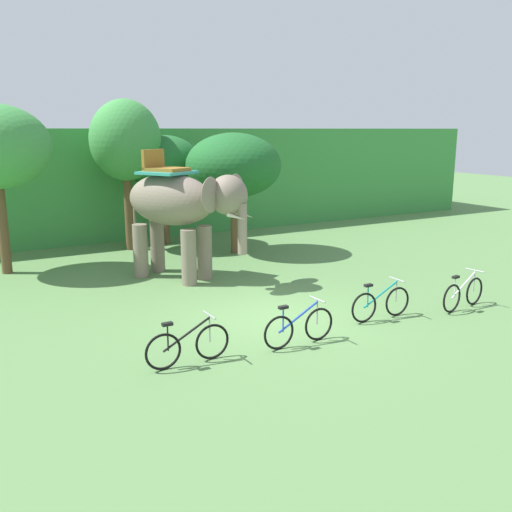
{
  "coord_description": "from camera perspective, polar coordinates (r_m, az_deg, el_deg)",
  "views": [
    {
      "loc": [
        -6.62,
        -10.73,
        4.35
      ],
      "look_at": [
        -0.03,
        1.0,
        1.3
      ],
      "focal_mm": 39.31,
      "sensor_mm": 36.0,
      "label": 1
    }
  ],
  "objects": [
    {
      "name": "bike_white",
      "position": [
        14.78,
        20.34,
        -3.6
      ],
      "size": [
        1.7,
        0.52,
        0.92
      ],
      "color": "black",
      "rests_on": "ground"
    },
    {
      "name": "elephant",
      "position": [
        16.38,
        -7.74,
        5.13
      ],
      "size": [
        3.21,
        4.06,
        3.78
      ],
      "color": "gray",
      "rests_on": "ground"
    },
    {
      "name": "tree_right",
      "position": [
        20.84,
        -13.14,
        11.29
      ],
      "size": [
        2.53,
        2.53,
        5.4
      ],
      "color": "brown",
      "rests_on": "ground"
    },
    {
      "name": "foliage_hedge",
      "position": [
        25.57,
        -14.36,
        7.54
      ],
      "size": [
        36.0,
        6.0,
        4.38
      ],
      "primitive_type": "cube",
      "color": "#3D8E42",
      "rests_on": "ground"
    },
    {
      "name": "tree_center_right",
      "position": [
        21.59,
        -9.29,
        9.25
      ],
      "size": [
        2.74,
        2.74,
        4.14
      ],
      "color": "brown",
      "rests_on": "ground"
    },
    {
      "name": "bike_black",
      "position": [
        10.74,
        -6.93,
        -8.99
      ],
      "size": [
        1.71,
        0.52,
        0.92
      ],
      "color": "black",
      "rests_on": "ground"
    },
    {
      "name": "bike_teal",
      "position": [
        13.43,
        12.58,
        -4.72
      ],
      "size": [
        1.71,
        0.52,
        0.92
      ],
      "color": "black",
      "rests_on": "ground"
    },
    {
      "name": "ground_plane",
      "position": [
        13.34,
        2.23,
        -6.27
      ],
      "size": [
        80.0,
        80.0,
        0.0
      ],
      "primitive_type": "plane",
      "color": "#567F47"
    },
    {
      "name": "tree_far_left",
      "position": [
        19.78,
        -2.3,
        9.17
      ],
      "size": [
        3.34,
        3.34,
        4.24
      ],
      "color": "brown",
      "rests_on": "ground"
    },
    {
      "name": "bike_blue",
      "position": [
        11.63,
        4.41,
        -7.21
      ],
      "size": [
        1.71,
        0.52,
        0.92
      ],
      "color": "black",
      "rests_on": "ground"
    }
  ]
}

